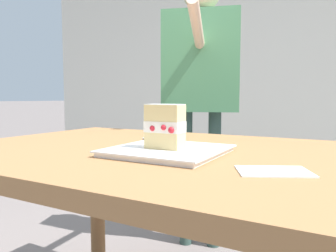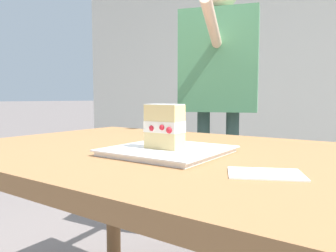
{
  "view_description": "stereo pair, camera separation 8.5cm",
  "coord_description": "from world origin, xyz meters",
  "px_view_note": "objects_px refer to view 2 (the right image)",
  "views": [
    {
      "loc": [
        0.52,
        -0.81,
        0.84
      ],
      "look_at": [
        0.11,
        -0.07,
        0.77
      ],
      "focal_mm": 34.49,
      "sensor_mm": 36.0,
      "label": 1
    },
    {
      "loc": [
        0.59,
        -0.77,
        0.84
      ],
      "look_at": [
        0.11,
        -0.07,
        0.77
      ],
      "focal_mm": 34.49,
      "sensor_mm": 36.0,
      "label": 2
    }
  ],
  "objects_px": {
    "cake_slice": "(164,126)",
    "paper_napkin": "(265,174)",
    "patio_table": "(152,180)",
    "dessert_plate": "(168,151)",
    "dessert_fork": "(162,141)",
    "diner_person": "(219,66)"
  },
  "relations": [
    {
      "from": "patio_table",
      "to": "paper_napkin",
      "type": "bearing_deg",
      "value": -21.48
    },
    {
      "from": "diner_person",
      "to": "patio_table",
      "type": "bearing_deg",
      "value": -77.33
    },
    {
      "from": "patio_table",
      "to": "dessert_plate",
      "type": "xyz_separation_m",
      "value": [
        0.11,
        -0.07,
        0.11
      ]
    },
    {
      "from": "cake_slice",
      "to": "dessert_fork",
      "type": "bearing_deg",
      "value": 127.18
    },
    {
      "from": "patio_table",
      "to": "dessert_plate",
      "type": "height_order",
      "value": "dessert_plate"
    },
    {
      "from": "patio_table",
      "to": "paper_napkin",
      "type": "relative_size",
      "value": 7.04
    },
    {
      "from": "dessert_plate",
      "to": "paper_napkin",
      "type": "height_order",
      "value": "dessert_plate"
    },
    {
      "from": "cake_slice",
      "to": "diner_person",
      "type": "xyz_separation_m",
      "value": [
        -0.3,
        0.93,
        0.25
      ]
    },
    {
      "from": "patio_table",
      "to": "dessert_plate",
      "type": "distance_m",
      "value": 0.17
    },
    {
      "from": "cake_slice",
      "to": "paper_napkin",
      "type": "bearing_deg",
      "value": -13.6
    },
    {
      "from": "patio_table",
      "to": "dessert_fork",
      "type": "xyz_separation_m",
      "value": [
        -0.03,
        0.1,
        0.11
      ]
    },
    {
      "from": "diner_person",
      "to": "dessert_fork",
      "type": "bearing_deg",
      "value": -78.06
    },
    {
      "from": "dessert_plate",
      "to": "cake_slice",
      "type": "bearing_deg",
      "value": -93.45
    },
    {
      "from": "dessert_fork",
      "to": "diner_person",
      "type": "relative_size",
      "value": 0.1
    },
    {
      "from": "patio_table",
      "to": "cake_slice",
      "type": "distance_m",
      "value": 0.22
    },
    {
      "from": "dessert_fork",
      "to": "diner_person",
      "type": "bearing_deg",
      "value": 101.94
    },
    {
      "from": "dessert_plate",
      "to": "dessert_fork",
      "type": "relative_size",
      "value": 1.89
    },
    {
      "from": "cake_slice",
      "to": "paper_napkin",
      "type": "relative_size",
      "value": 0.69
    },
    {
      "from": "patio_table",
      "to": "paper_napkin",
      "type": "height_order",
      "value": "paper_napkin"
    },
    {
      "from": "cake_slice",
      "to": "diner_person",
      "type": "height_order",
      "value": "diner_person"
    },
    {
      "from": "paper_napkin",
      "to": "diner_person",
      "type": "distance_m",
      "value": 1.21
    },
    {
      "from": "dessert_plate",
      "to": "paper_napkin",
      "type": "bearing_deg",
      "value": -16.54
    }
  ]
}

